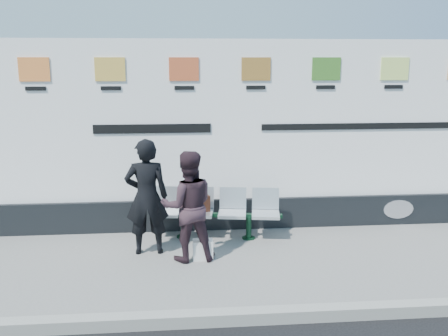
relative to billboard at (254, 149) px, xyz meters
name	(u,v)px	position (x,y,z in m)	size (l,w,h in m)	color
pavement	(232,263)	(-0.50, -1.35, -1.36)	(14.00, 3.00, 0.12)	slate
kerb	(246,316)	(-0.50, -2.85, -1.35)	(14.00, 0.18, 0.14)	gray
billboard	(254,149)	(0.00, 0.00, 0.00)	(8.00, 0.30, 3.00)	black
bench	(216,225)	(-0.66, -0.50, -1.09)	(1.94, 0.51, 0.41)	silver
woman_left	(147,197)	(-1.66, -1.01, -0.48)	(0.60, 0.39, 1.64)	black
woman_right	(188,206)	(-1.09, -1.31, -0.54)	(0.74, 0.57, 1.51)	#322128
handbag_brown	(199,204)	(-0.91, -0.46, -0.76)	(0.32, 0.14, 0.25)	black
carrier_bag_white	(203,250)	(-0.90, -1.33, -1.16)	(0.27, 0.16, 0.27)	silver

